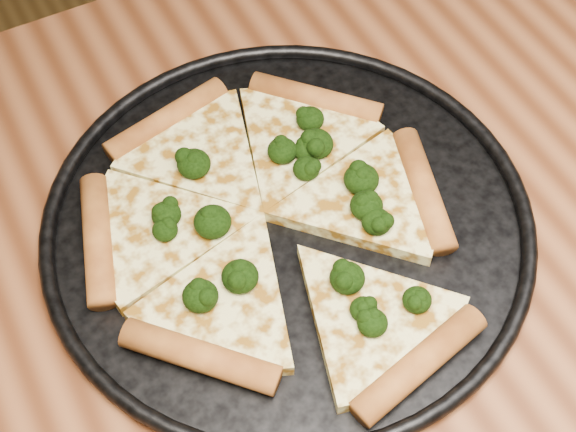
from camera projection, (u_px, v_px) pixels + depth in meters
name	position (u px, v px, depth m)	size (l,w,h in m)	color
dining_table	(412.00, 356.00, 0.74)	(1.20, 0.90, 0.75)	brown
pizza_pan	(288.00, 222.00, 0.70)	(0.40, 0.40, 0.02)	black
pizza	(269.00, 219.00, 0.69)	(0.31, 0.35, 0.02)	#FFF69C
broccoli_florets	(289.00, 213.00, 0.68)	(0.19, 0.22, 0.02)	black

